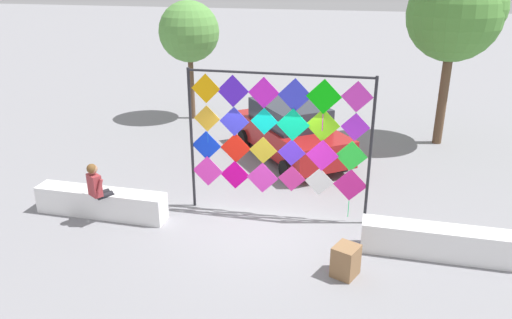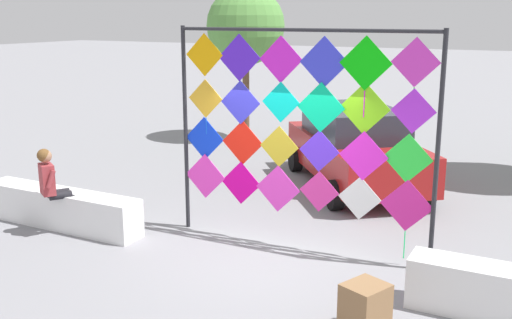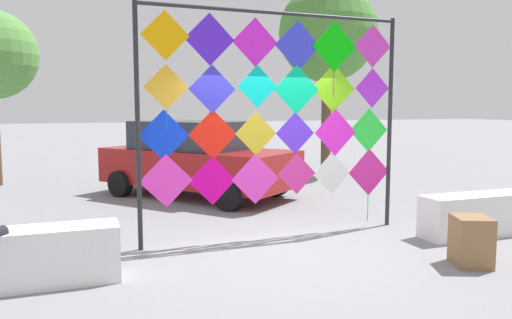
{
  "view_description": "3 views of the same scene",
  "coord_description": "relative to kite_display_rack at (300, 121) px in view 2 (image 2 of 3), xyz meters",
  "views": [
    {
      "loc": [
        2.27,
        -9.97,
        5.68
      ],
      "look_at": [
        -0.29,
        0.59,
        1.41
      ],
      "focal_mm": 34.77,
      "sensor_mm": 36.0,
      "label": 1
    },
    {
      "loc": [
        3.86,
        -7.86,
        3.69
      ],
      "look_at": [
        -0.35,
        0.27,
        1.48
      ],
      "focal_mm": 42.36,
      "sensor_mm": 36.0,
      "label": 2
    },
    {
      "loc": [
        -2.73,
        -6.44,
        2.04
      ],
      "look_at": [
        -0.32,
        0.12,
        1.3
      ],
      "focal_mm": 34.74,
      "sensor_mm": 36.0,
      "label": 3
    }
  ],
  "objects": [
    {
      "name": "plaza_ledge_left",
      "position": [
        -4.12,
        -1.06,
        -1.74
      ],
      "size": [
        3.25,
        0.54,
        0.67
      ],
      "primitive_type": "cube",
      "color": "white",
      "rests_on": "ground"
    },
    {
      "name": "ground",
      "position": [
        -0.22,
        -0.66,
        -2.07
      ],
      "size": [
        120.0,
        120.0,
        0.0
      ],
      "primitive_type": "plane",
      "color": "gray"
    },
    {
      "name": "parked_car",
      "position": [
        -0.36,
        3.9,
        -1.2
      ],
      "size": [
        4.24,
        4.66,
        1.72
      ],
      "color": "maroon",
      "rests_on": "ground"
    },
    {
      "name": "cardboard_box_large",
      "position": [
        1.8,
        -2.21,
        -1.75
      ],
      "size": [
        0.59,
        0.62,
        0.64
      ],
      "primitive_type": "cube",
      "rotation": [
        0.0,
        0.0,
        -0.39
      ],
      "color": "olive",
      "rests_on": "ground"
    },
    {
      "name": "tree_palm_like",
      "position": [
        -4.86,
        7.33,
        1.24
      ],
      "size": [
        2.27,
        2.27,
        4.5
      ],
      "color": "brown",
      "rests_on": "ground"
    },
    {
      "name": "seated_vendor",
      "position": [
        -3.93,
        -1.36,
        -1.18
      ],
      "size": [
        0.66,
        0.73,
        1.51
      ],
      "color": "black",
      "rests_on": "ground"
    },
    {
      "name": "kite_display_rack",
      "position": [
        0.0,
        0.0,
        0.0
      ],
      "size": [
        4.28,
        0.14,
        3.51
      ],
      "color": "#232328",
      "rests_on": "ground"
    }
  ]
}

